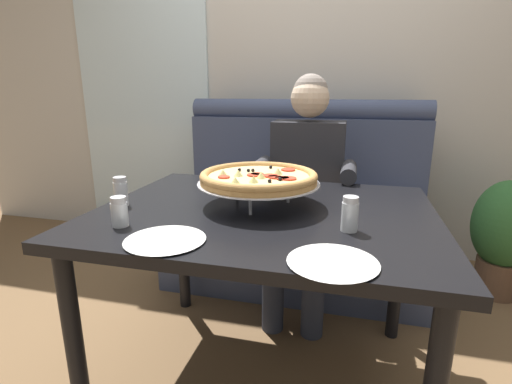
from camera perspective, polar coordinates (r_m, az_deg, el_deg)
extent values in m
plane|color=brown|center=(1.81, 1.15, -25.87)|extent=(16.00, 16.00, 0.00)
cube|color=beige|center=(2.89, 8.68, 19.19)|extent=(6.00, 0.12, 2.80)
cube|color=white|center=(3.24, -16.95, 18.27)|extent=(1.10, 0.02, 2.80)
cube|color=#424C6B|center=(2.39, 5.81, -8.58)|extent=(1.57, 0.60, 0.46)
cube|color=#424C6B|center=(2.62, 7.37, 3.97)|extent=(1.57, 0.18, 0.65)
cylinder|color=#424C6B|center=(2.58, 7.65, 12.17)|extent=(1.57, 0.14, 0.14)
cube|color=black|center=(1.44, 1.31, -3.34)|extent=(1.25, 0.99, 0.04)
cylinder|color=black|center=(1.50, -25.72, -20.17)|extent=(0.06, 0.06, 0.71)
cylinder|color=black|center=(2.13, -11.01, -8.19)|extent=(0.06, 0.06, 0.71)
cylinder|color=black|center=(1.96, 20.62, -11.02)|extent=(0.06, 0.06, 0.71)
cube|color=#2D3342|center=(2.04, 6.89, -3.65)|extent=(0.34, 0.40, 0.15)
cylinder|color=#2D3342|center=(1.95, 2.58, -14.26)|extent=(0.11, 0.11, 0.46)
cylinder|color=#2D3342|center=(1.93, 8.61, -14.85)|extent=(0.11, 0.11, 0.46)
cube|color=#2D2D33|center=(2.20, 7.82, 3.23)|extent=(0.40, 0.22, 0.56)
cylinder|color=#2D2D33|center=(2.01, 0.60, 3.78)|extent=(0.08, 0.28, 0.08)
cylinder|color=#2D2D33|center=(1.96, 13.82, 3.01)|extent=(0.08, 0.28, 0.08)
sphere|color=beige|center=(2.13, 8.15, 13.84)|extent=(0.21, 0.21, 0.21)
sphere|color=gray|center=(2.14, 8.22, 14.78)|extent=(0.19, 0.19, 0.19)
cylinder|color=silver|center=(1.36, -0.86, -1.70)|extent=(0.01, 0.01, 0.09)
cylinder|color=silver|center=(1.56, -2.88, 0.50)|extent=(0.01, 0.01, 0.09)
cylinder|color=silver|center=(1.51, 4.90, -0.01)|extent=(0.01, 0.01, 0.09)
torus|color=silver|center=(1.46, 0.40, 1.06)|extent=(0.26, 0.26, 0.01)
cylinder|color=silver|center=(1.46, 0.40, 1.37)|extent=(0.47, 0.47, 0.00)
cylinder|color=tan|center=(1.46, 0.40, 1.79)|extent=(0.45, 0.45, 0.02)
torus|color=tan|center=(1.45, 0.40, 2.52)|extent=(0.45, 0.45, 0.03)
cylinder|color=#E5C17A|center=(1.46, 0.40, 2.32)|extent=(0.39, 0.39, 0.01)
cylinder|color=red|center=(1.41, 2.87, 2.26)|extent=(0.05, 0.05, 0.01)
cylinder|color=red|center=(1.44, 2.15, 2.48)|extent=(0.06, 0.06, 0.01)
cylinder|color=red|center=(1.40, 4.94, 2.06)|extent=(0.06, 0.06, 0.01)
cylinder|color=red|center=(1.45, -0.30, 2.60)|extent=(0.05, 0.05, 0.01)
cylinder|color=red|center=(1.55, 4.87, 3.37)|extent=(0.06, 0.06, 0.01)
cylinder|color=red|center=(1.46, 0.20, 2.70)|extent=(0.05, 0.05, 0.01)
cylinder|color=red|center=(1.42, -4.87, 2.27)|extent=(0.04, 0.04, 0.01)
cylinder|color=red|center=(1.40, 3.97, 2.12)|extent=(0.05, 0.05, 0.01)
sphere|color=black|center=(1.58, 2.23, 3.78)|extent=(0.01, 0.01, 0.01)
sphere|color=black|center=(1.52, -1.15, 3.29)|extent=(0.01, 0.01, 0.01)
sphere|color=black|center=(1.53, -2.52, 3.38)|extent=(0.01, 0.01, 0.01)
sphere|color=black|center=(1.34, 2.07, 1.68)|extent=(0.01, 0.01, 0.01)
sphere|color=black|center=(1.37, 3.64, 1.97)|extent=(0.01, 0.01, 0.01)
sphere|color=black|center=(1.52, -0.47, 3.31)|extent=(0.01, 0.01, 0.01)
cone|color=#CCC675|center=(1.32, -3.14, 1.75)|extent=(0.04, 0.04, 0.02)
cone|color=#CCC675|center=(1.45, -5.01, 2.92)|extent=(0.04, 0.04, 0.02)
cone|color=#CCC675|center=(1.40, 0.78, 2.56)|extent=(0.04, 0.04, 0.02)
cone|color=#CCC675|center=(1.34, -0.38, 1.95)|extent=(0.04, 0.04, 0.02)
cone|color=#CCC675|center=(1.48, 3.35, 3.17)|extent=(0.04, 0.04, 0.02)
cone|color=#CCC675|center=(1.44, -2.69, 2.87)|extent=(0.04, 0.04, 0.02)
cylinder|color=white|center=(1.33, -19.89, -3.20)|extent=(0.05, 0.05, 0.08)
cylinder|color=#4C6633|center=(1.33, -19.81, -4.01)|extent=(0.05, 0.05, 0.04)
cylinder|color=silver|center=(1.31, -20.08, -1.12)|extent=(0.05, 0.05, 0.02)
cylinder|color=white|center=(1.24, 13.96, -3.66)|extent=(0.05, 0.05, 0.09)
cylinder|color=#A82D19|center=(1.24, 13.92, -4.30)|extent=(0.05, 0.05, 0.06)
cylinder|color=silver|center=(1.22, 14.13, -1.13)|extent=(0.05, 0.05, 0.02)
cylinder|color=white|center=(1.56, -19.72, -0.26)|extent=(0.05, 0.05, 0.09)
cylinder|color=silver|center=(1.56, -19.65, -1.03)|extent=(0.04, 0.04, 0.05)
cylinder|color=silver|center=(1.54, -19.90, 1.78)|extent=(0.05, 0.05, 0.02)
cylinder|color=white|center=(1.17, -13.55, -7.10)|extent=(0.17, 0.17, 0.01)
cone|color=white|center=(1.16, -13.57, -6.69)|extent=(0.24, 0.24, 0.01)
cylinder|color=white|center=(1.02, 11.49, -10.40)|extent=(0.17, 0.17, 0.01)
cone|color=white|center=(1.01, 11.52, -9.94)|extent=(0.24, 0.24, 0.01)
cylinder|color=brown|center=(2.72, 32.53, -10.71)|extent=(0.24, 0.24, 0.22)
ellipsoid|color=#336B33|center=(2.61, 33.55, -4.12)|extent=(0.36, 0.36, 0.52)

